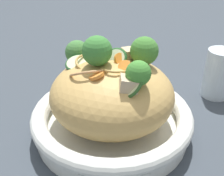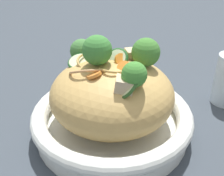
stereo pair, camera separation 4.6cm
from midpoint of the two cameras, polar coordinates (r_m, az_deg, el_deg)
The scene contains 7 objects.
ground_plane at distance 0.51m, azimuth 2.60°, elevation -8.99°, with size 3.00×3.00×0.00m, color #384048.
serving_bowl at distance 0.49m, azimuth 2.67°, elevation -6.58°, with size 0.28×0.28×0.05m.
noodle_heap at distance 0.46m, azimuth 2.80°, elevation -1.25°, with size 0.21×0.21×0.12m.
broccoli_florets at distance 0.44m, azimuth 3.03°, elevation 6.82°, with size 0.12×0.18×0.08m.
carrot_coins at distance 0.45m, azimuth 3.84°, elevation 4.60°, with size 0.14×0.13×0.05m.
zucchini_slices at distance 0.46m, azimuth 1.65°, elevation 5.21°, with size 0.16×0.16×0.04m.
chicken_chunks at distance 0.44m, azimuth 6.84°, elevation 4.33°, with size 0.13×0.06×0.03m.
Camera 2 is at (-0.35, -0.18, 0.32)m, focal length 43.98 mm.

